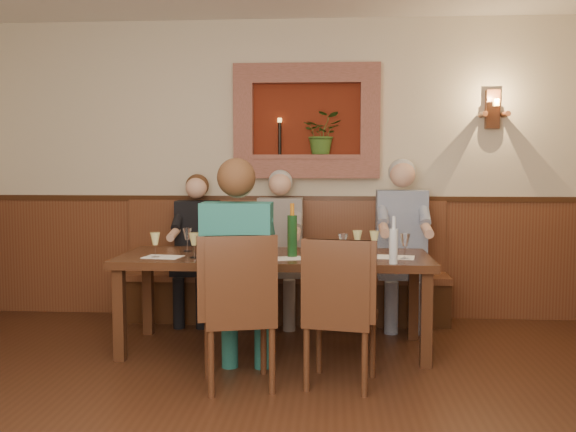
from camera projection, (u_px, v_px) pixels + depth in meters
name	position (u px, v px, depth m)	size (l,w,h in m)	color
room_shell	(239.00, 74.00, 3.05)	(6.04, 6.04, 2.82)	beige
wainscoting	(241.00, 342.00, 3.16)	(6.02, 6.02, 1.15)	#572C18
wall_niche	(311.00, 126.00, 5.97)	(1.36, 0.30, 1.06)	#5E1C0D
wall_sconce	(493.00, 110.00, 5.83)	(0.25, 0.20, 0.35)	#572C18
dining_table	(275.00, 264.00, 4.99)	(2.40, 0.90, 0.75)	#321E0F
bench	(284.00, 285.00, 5.96)	(3.00, 0.45, 1.11)	#381E0F
chair_near_left	(239.00, 342.00, 4.19)	(0.55, 0.55, 1.02)	#321E0F
chair_near_right	(340.00, 342.00, 4.21)	(0.51, 0.51, 0.99)	#321E0F
person_bench_left	(196.00, 261.00, 5.89)	(0.39, 0.48, 1.36)	black
person_bench_mid	(280.00, 260.00, 5.84)	(0.41, 0.50, 1.40)	#5F5B57
person_bench_right	(402.00, 256.00, 5.76)	(0.45, 0.56, 1.50)	navy
person_chair_front	(240.00, 290.00, 4.24)	(0.45, 0.55, 1.50)	#174353
spittoon_bucket	(248.00, 239.00, 4.86)	(0.24, 0.24, 0.28)	red
wine_bottle_green_a	(292.00, 235.00, 4.87)	(0.07, 0.07, 0.41)	#19471E
wine_bottle_green_b	(215.00, 234.00, 5.03)	(0.09, 0.09, 0.39)	#19471E
water_bottle	(394.00, 245.00, 4.54)	(0.06, 0.06, 0.34)	silver
tasting_sheet_a	(163.00, 257.00, 4.87)	(0.28, 0.20, 0.00)	white
tasting_sheet_b	(285.00, 258.00, 4.79)	(0.28, 0.20, 0.00)	white
tasting_sheet_c	(393.00, 257.00, 4.86)	(0.31, 0.22, 0.00)	white
tasting_sheet_d	(238.00, 260.00, 4.73)	(0.29, 0.21, 0.00)	white
wine_glass_0	(155.00, 245.00, 4.84)	(0.08, 0.08, 0.19)	#E3DE88
wine_glass_1	(187.00, 240.00, 5.16)	(0.08, 0.08, 0.19)	white
wine_glass_2	(194.00, 245.00, 4.82)	(0.08, 0.08, 0.19)	#E3DE88
wine_glass_3	(237.00, 242.00, 5.04)	(0.08, 0.08, 0.19)	white
wine_glass_4	(266.00, 246.00, 4.78)	(0.08, 0.08, 0.19)	#E3DE88
wine_glass_5	(293.00, 241.00, 5.10)	(0.08, 0.08, 0.19)	#E3DE88
wine_glass_6	(343.00, 246.00, 4.75)	(0.08, 0.08, 0.19)	white
wine_glass_7	(374.00, 243.00, 4.95)	(0.08, 0.08, 0.19)	#E3DE88
wine_glass_8	(405.00, 246.00, 4.77)	(0.08, 0.08, 0.19)	white
wine_glass_9	(235.00, 248.00, 4.66)	(0.08, 0.08, 0.19)	#E3DE88
wine_glass_10	(357.00, 243.00, 4.98)	(0.08, 0.08, 0.19)	#E3DE88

